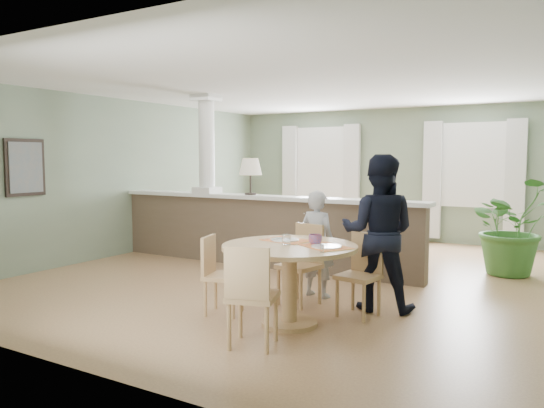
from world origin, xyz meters
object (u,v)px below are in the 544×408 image
Objects in this scene: sofa at (315,228)px; houseplant at (512,226)px; chair_far_boy at (303,260)px; chair_far_man at (362,270)px; dining_table at (291,261)px; child_person at (317,244)px; man_person at (378,233)px; chair_side at (218,271)px; chair_near at (251,292)px.

sofa is 2.00× the size of houseplant.
chair_far_man is (0.75, -0.08, -0.02)m from chair_far_boy.
chair_far_boy is (1.41, -3.22, 0.10)m from sofa.
sofa is 3.95m from chair_far_man.
dining_table is at bearing -57.62° from sofa.
child_person is (-1.89, -2.53, -0.05)m from houseplant.
dining_table is 0.84m from chair_far_boy.
man_person reaches higher than sofa.
child_person is at bearing 102.24° from dining_table.
houseplant is 1.08× the size of child_person.
houseplant is 0.81× the size of man_person.
houseplant is at bearing -50.07° from chair_side.
man_person reaches higher than houseplant.
dining_table is 0.89m from chair_side.
child_person is at bearing -43.72° from chair_side.
man_person reaches higher than chair_near.
chair_far_man is 0.48m from man_person.
chair_far_boy is at bearing 108.24° from dining_table.
sofa is 3.05× the size of chair_far_boy.
sofa is at bearing 112.55° from dining_table.
chair_far_boy is (-0.26, 0.79, -0.15)m from dining_table.
chair_far_man reaches higher than sofa.
houseplant is 1.60× the size of chair_far_man.
chair_far_boy is 0.75m from chair_far_man.
chair_side is 1.35m from child_person.
dining_table reaches higher than chair_far_man.
houseplant is at bearing 77.81° from chair_far_man.
sofa is 5.06m from chair_near.
child_person is at bearing -126.80° from houseplant.
sofa is 3.52m from chair_far_boy.
chair_side is (-1.36, -0.75, -0.02)m from chair_far_man.
houseplant is at bearing 3.98° from sofa.
man_person is (-1.08, -2.68, 0.16)m from houseplant.
sofa is 3.19× the size of chair_far_man.
chair_near is 1.87m from man_person.
houseplant is 4.73m from chair_near.
chair_far_man is (2.15, -3.31, 0.08)m from sofa.
chair_side is (-2.52, -3.71, -0.24)m from houseplant.
dining_table is 1.54× the size of chair_far_man.
man_person reaches higher than dining_table.
houseplant is 3.46m from chair_far_boy.
child_person is (1.42, -2.87, 0.24)m from sofa.
chair_near is at bearing -88.76° from dining_table.
chair_far_boy is at bearing 96.08° from child_person.
chair_far_man is 1.04× the size of chair_side.
child_person is 0.75× the size of man_person.
chair_far_boy is 1.09× the size of chair_side.
sofa is 3.02× the size of chair_near.
dining_table reaches higher than chair_side.
sofa is 2.16× the size of child_person.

